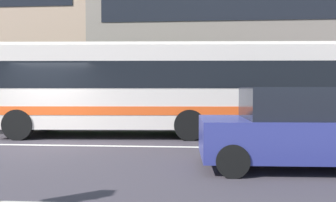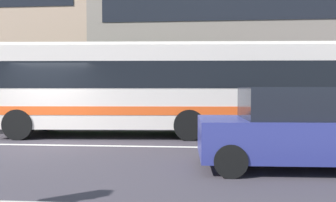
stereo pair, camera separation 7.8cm
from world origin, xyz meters
name	(u,v)px [view 2 (the right image)]	position (x,y,z in m)	size (l,w,h in m)	color
ground_plane	(37,145)	(0.00, 0.00, 0.00)	(160.00, 160.00, 0.00)	#3A343C
lane_centre_line	(37,145)	(0.00, 0.00, 0.00)	(60.00, 0.16, 0.01)	silver
hedge_row_far	(58,112)	(-1.86, 5.88, 0.56)	(16.55, 1.10, 1.12)	#1D5214
apartment_block_right	(270,32)	(10.04, 14.74, 5.68)	(23.18, 11.01, 11.37)	gray
transit_bus	(167,86)	(3.70, 2.28, 1.76)	(11.80, 3.14, 3.19)	beige
sedan_oncoming	(298,130)	(6.82, -2.28, 0.81)	(4.26, 1.91, 1.71)	navy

